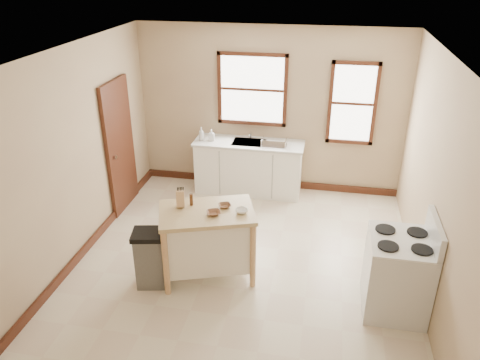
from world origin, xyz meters
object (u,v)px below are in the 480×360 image
(kitchen_island, at_px, (208,243))
(pepper_grinder, at_px, (191,200))
(gas_stove, at_px, (398,265))
(soap_bottle_a, at_px, (201,134))
(trash_bin, at_px, (151,259))
(dish_rack, at_px, (274,143))
(knife_block, at_px, (180,199))
(bowl_c, at_px, (242,211))
(bowl_b, at_px, (225,206))
(bowl_a, at_px, (214,213))
(soap_bottle_b, at_px, (212,135))

(kitchen_island, xyz_separation_m, pepper_grinder, (-0.22, 0.11, 0.55))
(gas_stove, bearing_deg, soap_bottle_a, 139.16)
(pepper_grinder, relative_size, trash_bin, 0.20)
(pepper_grinder, relative_size, gas_stove, 0.12)
(dish_rack, height_order, pepper_grinder, pepper_grinder)
(soap_bottle_a, height_order, dish_rack, soap_bottle_a)
(knife_block, relative_size, pepper_grinder, 1.33)
(bowl_c, relative_size, gas_stove, 0.12)
(bowl_b, bearing_deg, gas_stove, -9.27)
(knife_block, height_order, pepper_grinder, knife_block)
(bowl_a, xyz_separation_m, gas_stove, (2.19, -0.14, -0.36))
(soap_bottle_b, bearing_deg, bowl_a, -84.99)
(soap_bottle_a, xyz_separation_m, soap_bottle_b, (0.17, 0.02, -0.02))
(dish_rack, bearing_deg, soap_bottle_a, 165.78)
(soap_bottle_b, xyz_separation_m, trash_bin, (-0.11, -2.74, -0.64))
(kitchen_island, relative_size, knife_block, 5.80)
(kitchen_island, height_order, bowl_a, bowl_a)
(knife_block, distance_m, trash_bin, 0.82)
(soap_bottle_b, bearing_deg, bowl_c, -77.32)
(trash_bin, height_order, gas_stove, gas_stove)
(pepper_grinder, xyz_separation_m, bowl_c, (0.65, -0.07, -0.05))
(soap_bottle_b, bearing_deg, trash_bin, -101.85)
(pepper_grinder, xyz_separation_m, gas_stove, (2.51, -0.32, -0.42))
(soap_bottle_b, relative_size, pepper_grinder, 1.30)
(soap_bottle_b, height_order, bowl_c, soap_bottle_b)
(soap_bottle_b, xyz_separation_m, knife_block, (0.19, -2.36, 0.03))
(dish_rack, bearing_deg, bowl_a, -114.16)
(pepper_grinder, distance_m, bowl_b, 0.43)
(knife_block, xyz_separation_m, pepper_grinder, (0.12, 0.06, -0.02))
(knife_block, bearing_deg, bowl_a, -31.66)
(bowl_b, bearing_deg, dish_rack, 81.46)
(soap_bottle_b, xyz_separation_m, kitchen_island, (0.54, -2.41, -0.54))
(soap_bottle_a, distance_m, bowl_b, 2.43)
(soap_bottle_b, height_order, dish_rack, soap_bottle_b)
(soap_bottle_a, height_order, soap_bottle_b, soap_bottle_a)
(kitchen_island, bearing_deg, pepper_grinder, 135.01)
(soap_bottle_a, xyz_separation_m, knife_block, (0.36, -2.34, 0.01))
(bowl_a, bearing_deg, dish_rack, 80.04)
(kitchen_island, height_order, bowl_c, bowl_c)
(dish_rack, height_order, bowl_b, dish_rack)
(soap_bottle_a, bearing_deg, dish_rack, -17.28)
(kitchen_island, bearing_deg, gas_stove, -24.05)
(pepper_grinder, relative_size, bowl_c, 0.99)
(dish_rack, bearing_deg, bowl_c, -106.76)
(bowl_b, height_order, bowl_c, bowl_c)
(soap_bottle_b, relative_size, bowl_c, 1.29)
(pepper_grinder, height_order, gas_stove, gas_stove)
(bowl_c, bearing_deg, gas_stove, -7.41)
(soap_bottle_b, bearing_deg, kitchen_island, -86.95)
(soap_bottle_b, distance_m, bowl_b, 2.39)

